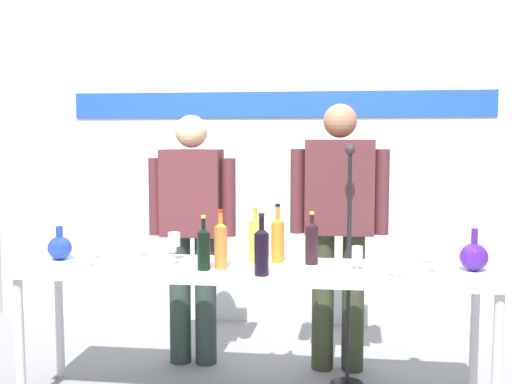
{
  "coord_description": "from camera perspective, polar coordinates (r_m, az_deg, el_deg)",
  "views": [
    {
      "loc": [
        0.43,
        -3.22,
        1.48
      ],
      "look_at": [
        0.0,
        0.15,
        1.18
      ],
      "focal_mm": 42.28,
      "sensor_mm": 36.0,
      "label": 1
    }
  ],
  "objects": [
    {
      "name": "decanter_blue_left",
      "position": [
        3.67,
        -18.07,
        -5.01
      ],
      "size": [
        0.14,
        0.14,
        0.2
      ],
      "color": "navy",
      "rests_on": "display_table"
    },
    {
      "name": "wine_glass_right_3",
      "position": [
        3.26,
        9.56,
        -5.72
      ],
      "size": [
        0.06,
        0.06,
        0.13
      ],
      "color": "white",
      "rests_on": "display_table"
    },
    {
      "name": "wine_glass_right_2",
      "position": [
        3.52,
        15.99,
        -4.72
      ],
      "size": [
        0.07,
        0.07,
        0.16
      ],
      "color": "white",
      "rests_on": "display_table"
    },
    {
      "name": "decanter_blue_right",
      "position": [
        3.41,
        19.91,
        -5.75
      ],
      "size": [
        0.15,
        0.15,
        0.23
      ],
      "color": "#431A89",
      "rests_on": "display_table"
    },
    {
      "name": "presenter_left",
      "position": [
        3.94,
        -6.06,
        -3.04
      ],
      "size": [
        0.57,
        0.22,
        1.63
      ],
      "color": "#273731",
      "rests_on": "ground"
    },
    {
      "name": "microphone_stand",
      "position": [
        3.66,
        8.7,
        -10.84
      ],
      "size": [
        0.2,
        0.2,
        1.44
      ],
      "color": "black",
      "rests_on": "ground"
    },
    {
      "name": "wine_bottle_4",
      "position": [
        3.38,
        5.29,
        -4.7
      ],
      "size": [
        0.07,
        0.07,
        0.3
      ],
      "color": "black",
      "rests_on": "display_table"
    },
    {
      "name": "presenter_right",
      "position": [
        3.83,
        7.85,
        -2.54
      ],
      "size": [
        0.61,
        0.22,
        1.69
      ],
      "color": "#313722",
      "rests_on": "ground"
    },
    {
      "name": "wine_bottle_0",
      "position": [
        3.25,
        -3.36,
        -4.9
      ],
      "size": [
        0.07,
        0.07,
        0.32
      ],
      "color": "#CC6E2C",
      "rests_on": "display_table"
    },
    {
      "name": "wine_glass_left_0",
      "position": [
        3.63,
        -15.42,
        -4.47
      ],
      "size": [
        0.06,
        0.06,
        0.15
      ],
      "color": "white",
      "rests_on": "display_table"
    },
    {
      "name": "wine_glass_left_2",
      "position": [
        3.64,
        -10.95,
        -4.53
      ],
      "size": [
        0.06,
        0.06,
        0.14
      ],
      "color": "white",
      "rests_on": "display_table"
    },
    {
      "name": "display_table",
      "position": [
        3.34,
        -0.33,
        -8.14
      ],
      "size": [
        2.6,
        0.58,
        0.78
      ],
      "color": "silver",
      "rests_on": "ground"
    },
    {
      "name": "wine_bottle_2",
      "position": [
        3.4,
        -0.14,
        -4.43
      ],
      "size": [
        0.07,
        0.07,
        0.31
      ],
      "color": "gold",
      "rests_on": "display_table"
    },
    {
      "name": "wine_glass_left_1",
      "position": [
        3.51,
        -7.76,
        -4.52
      ],
      "size": [
        0.07,
        0.07,
        0.16
      ],
      "color": "white",
      "rests_on": "display_table"
    },
    {
      "name": "wine_bottle_5",
      "position": [
        3.09,
        0.53,
        -5.49
      ],
      "size": [
        0.08,
        0.08,
        0.32
      ],
      "color": "black",
      "rests_on": "display_table"
    },
    {
      "name": "wine_bottle_3",
      "position": [
        3.42,
        2.05,
        -4.4
      ],
      "size": [
        0.07,
        0.07,
        0.33
      ],
      "color": "orange",
      "rests_on": "display_table"
    },
    {
      "name": "wine_glass_left_3",
      "position": [
        3.39,
        -15.9,
        -5.13
      ],
      "size": [
        0.06,
        0.06,
        0.16
      ],
      "color": "white",
      "rests_on": "display_table"
    },
    {
      "name": "back_wall",
      "position": [
        4.8,
        2.14,
        5.37
      ],
      "size": [
        4.72,
        0.11,
        3.0
      ],
      "color": "silver",
      "rests_on": "ground"
    },
    {
      "name": "wine_bottle_1",
      "position": [
        3.23,
        -4.98,
        -5.24
      ],
      "size": [
        0.07,
        0.07,
        0.29
      ],
      "color": "black",
      "rests_on": "display_table"
    },
    {
      "name": "wine_glass_left_4",
      "position": [
        3.37,
        -8.01,
        -5.14
      ],
      "size": [
        0.06,
        0.06,
        0.14
      ],
      "color": "white",
      "rests_on": "display_table"
    },
    {
      "name": "wine_glass_right_1",
      "position": [
        3.11,
        13.12,
        -6.09
      ],
      "size": [
        0.07,
        0.07,
        0.14
      ],
      "color": "white",
      "rests_on": "display_table"
    },
    {
      "name": "wine_glass_right_0",
      "position": [
        3.26,
        16.7,
        -5.61
      ],
      "size": [
        0.07,
        0.07,
        0.14
      ],
      "color": "white",
      "rests_on": "display_table"
    }
  ]
}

